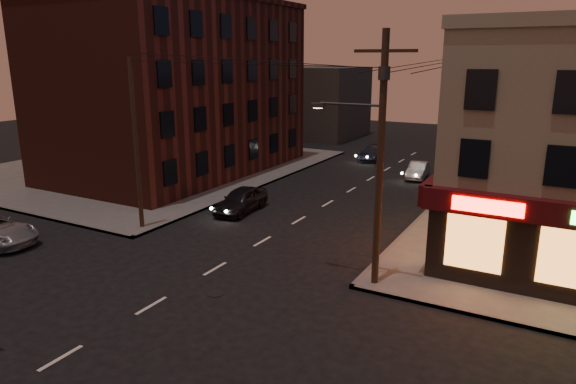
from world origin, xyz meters
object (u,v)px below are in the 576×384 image
Objects in this scene: sedan_mid at (418,170)px; fire_hydrant at (431,240)px; sedan_near at (241,200)px; sedan_far at (371,154)px.

sedan_mid is 5.33× the size of fire_hydrant.
sedan_near is 1.16× the size of sedan_mid.
sedan_far is (1.29, 19.22, -0.14)m from sedan_near.
sedan_far is 22.62m from fire_hydrant.
sedan_mid is at bearing 107.36° from fire_hydrant.
sedan_mid is 7.62m from sedan_far.
sedan_near reaches higher than fire_hydrant.
sedan_mid is at bearing -46.61° from sedan_far.
fire_hydrant is at bearing -8.00° from sedan_near.
sedan_far is 5.87× the size of fire_hydrant.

